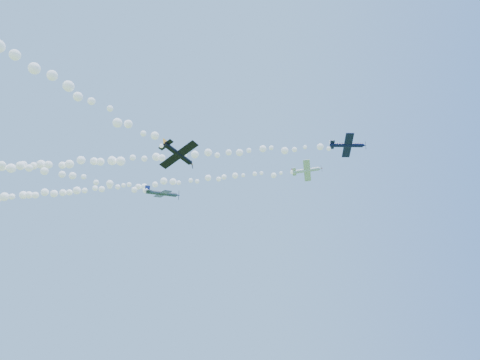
{
  "coord_description": "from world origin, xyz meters",
  "views": [
    {
      "loc": [
        5.64,
        -85.93,
        3.26
      ],
      "look_at": [
        4.47,
        -8.97,
        44.17
      ],
      "focal_mm": 30.0,
      "sensor_mm": 36.0,
      "label": 1
    }
  ],
  "objects_px": {
    "plane_white": "(307,170)",
    "plane_black": "(179,154)",
    "plane_navy": "(348,145)",
    "plane_grey": "(162,193)"
  },
  "relations": [
    {
      "from": "plane_black",
      "to": "plane_grey",
      "type": "bearing_deg",
      "value": 53.75
    },
    {
      "from": "plane_white",
      "to": "plane_black",
      "type": "height_order",
      "value": "plane_white"
    },
    {
      "from": "plane_white",
      "to": "plane_black",
      "type": "xyz_separation_m",
      "value": [
        -25.87,
        -21.27,
        -8.56
      ]
    },
    {
      "from": "plane_grey",
      "to": "plane_black",
      "type": "height_order",
      "value": "plane_grey"
    },
    {
      "from": "plane_navy",
      "to": "plane_grey",
      "type": "distance_m",
      "value": 41.45
    },
    {
      "from": "plane_white",
      "to": "plane_black",
      "type": "relative_size",
      "value": 1.02
    },
    {
      "from": "plane_grey",
      "to": "plane_black",
      "type": "bearing_deg",
      "value": -99.15
    },
    {
      "from": "plane_black",
      "to": "plane_white",
      "type": "bearing_deg",
      "value": -15.41
    },
    {
      "from": "plane_navy",
      "to": "plane_black",
      "type": "distance_m",
      "value": 35.53
    },
    {
      "from": "plane_white",
      "to": "plane_grey",
      "type": "bearing_deg",
      "value": -169.92
    }
  ]
}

